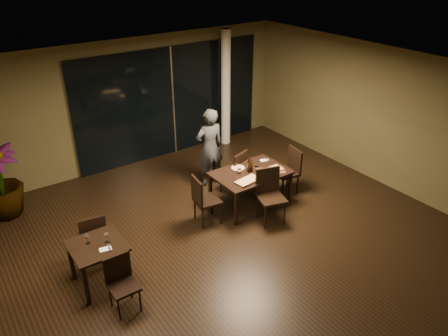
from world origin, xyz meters
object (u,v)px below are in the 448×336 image
at_px(chair_main_right, 290,168).
at_px(bottle_a, 249,166).
at_px(chair_side_near, 121,280).
at_px(bottle_c, 249,164).
at_px(chair_main_left, 203,198).
at_px(chair_main_far, 236,170).
at_px(bottle_b, 251,165).
at_px(chair_main_near, 270,192).
at_px(main_table, 251,175).
at_px(diner, 210,148).
at_px(side_table, 98,251).
at_px(chair_side_far, 93,236).

distance_m(chair_main_right, bottle_a, 1.09).
relative_size(chair_side_near, bottle_c, 3.04).
bearing_deg(chair_side_near, bottle_c, 21.15).
bearing_deg(chair_main_left, bottle_a, -80.09).
distance_m(chair_main_far, chair_side_near, 3.77).
xyz_separation_m(chair_side_near, bottle_b, (3.34, 1.18, 0.40)).
bearing_deg(chair_main_far, chair_main_near, 68.19).
bearing_deg(chair_main_near, bottle_c, 103.79).
relative_size(main_table, diner, 0.85).
bearing_deg(diner, main_table, 104.51).
bearing_deg(bottle_b, chair_main_near, -94.69).
distance_m(chair_main_far, bottle_a, 0.65).
relative_size(side_table, chair_side_near, 0.92).
distance_m(chair_main_left, bottle_c, 1.21).
distance_m(diner, bottle_c, 1.15).
distance_m(chair_side_far, diner, 3.31).
bearing_deg(bottle_a, bottle_b, -1.97).
xyz_separation_m(chair_main_right, chair_side_far, (-4.28, 0.14, -0.04)).
height_order(main_table, chair_side_near, chair_side_near).
distance_m(main_table, diner, 1.24).
distance_m(chair_main_left, chair_main_right, 2.16).
bearing_deg(chair_main_left, diner, -29.90).
height_order(bottle_b, bottle_c, bottle_c).
xyz_separation_m(chair_side_near, bottle_c, (3.32, 1.24, 0.41)).
distance_m(chair_side_far, bottle_c, 3.30).
height_order(main_table, bottle_a, bottle_a).
xyz_separation_m(chair_side_far, bottle_b, (3.30, -0.05, 0.37)).
xyz_separation_m(side_table, bottle_a, (3.37, 0.52, 0.27)).
bearing_deg(chair_main_far, chair_main_left, 7.26).
bearing_deg(bottle_a, chair_main_near, -89.82).
height_order(chair_main_near, chair_main_left, chair_main_near).
xyz_separation_m(main_table, chair_main_left, (-1.16, -0.02, -0.12)).
relative_size(chair_main_near, bottle_a, 3.62).
bearing_deg(diner, side_table, 33.57).
relative_size(main_table, bottle_c, 5.25).
bearing_deg(chair_main_left, chair_side_far, 95.96).
bearing_deg(chair_main_far, bottle_b, 69.49).
relative_size(chair_main_right, chair_side_near, 1.16).
relative_size(chair_main_left, bottle_c, 3.48).
bearing_deg(main_table, chair_side_near, -160.67).
bearing_deg(chair_main_left, chair_main_right, -83.21).
xyz_separation_m(chair_side_far, bottle_c, (3.28, 0.01, 0.37)).
xyz_separation_m(chair_main_near, bottle_c, (0.03, 0.70, 0.30)).
xyz_separation_m(chair_main_near, bottle_b, (0.05, 0.64, 0.30)).
relative_size(chair_main_near, chair_side_far, 1.14).
bearing_deg(bottle_a, diner, 97.74).
distance_m(bottle_a, bottle_b, 0.05).
bearing_deg(side_table, bottle_a, 8.73).
xyz_separation_m(chair_main_near, chair_main_left, (-1.13, 0.61, -0.04)).
distance_m(side_table, chair_side_far, 0.59).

